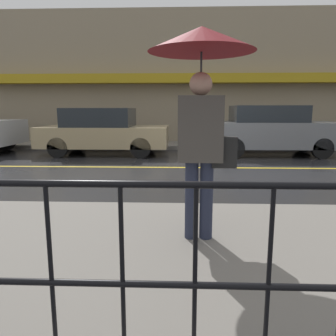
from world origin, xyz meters
name	(u,v)px	position (x,y,z in m)	size (l,w,h in m)	color
ground_plane	(213,168)	(0.00, 0.00, 0.00)	(80.00, 80.00, 0.00)	#262628
sidewalk_near	(267,260)	(0.00, -5.15, 0.07)	(28.00, 3.15, 0.13)	slate
sidewalk_far	(202,145)	(0.00, 4.49, 0.07)	(28.00, 1.84, 0.13)	slate
lane_marking	(213,168)	(0.00, 0.00, 0.00)	(25.20, 0.12, 0.01)	gold
building_storefront	(201,78)	(0.00, 5.53, 2.64)	(28.00, 0.85, 5.28)	gray
pedestrian	(202,76)	(-0.61, -4.81, 1.73)	(1.00, 1.00, 2.04)	#23283D
car_tan	(104,131)	(-3.26, 2.40, 0.73)	(3.98, 1.92, 1.46)	tan
car_grey	(270,130)	(1.99, 2.40, 0.78)	(4.10, 1.77, 1.54)	slate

